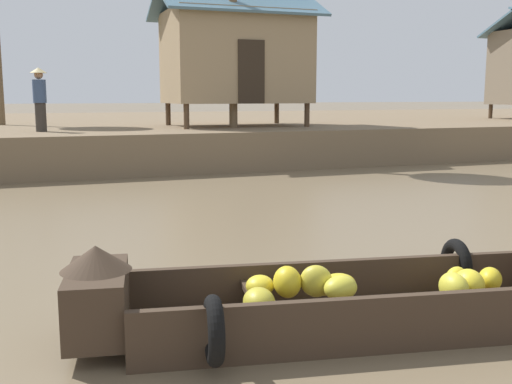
{
  "coord_description": "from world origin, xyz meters",
  "views": [
    {
      "loc": [
        -2.02,
        1.19,
        1.99
      ],
      "look_at": [
        0.4,
        7.71,
        0.88
      ],
      "focal_mm": 42.61,
      "sensor_mm": 36.0,
      "label": 1
    }
  ],
  "objects_px": {
    "vendor_person": "(40,96)",
    "banana_boat": "(355,297)",
    "fishing_skiff_distant": "(436,153)",
    "stilt_house_mid_right": "(236,56)"
  },
  "relations": [
    {
      "from": "vendor_person",
      "to": "banana_boat",
      "type": "bearing_deg",
      "value": -79.89
    },
    {
      "from": "fishing_skiff_distant",
      "to": "vendor_person",
      "type": "distance_m",
      "value": 11.64
    },
    {
      "from": "banana_boat",
      "to": "stilt_house_mid_right",
      "type": "distance_m",
      "value": 14.4
    },
    {
      "from": "fishing_skiff_distant",
      "to": "stilt_house_mid_right",
      "type": "relative_size",
      "value": 1.15
    },
    {
      "from": "stilt_house_mid_right",
      "to": "vendor_person",
      "type": "relative_size",
      "value": 2.92
    },
    {
      "from": "fishing_skiff_distant",
      "to": "banana_boat",
      "type": "bearing_deg",
      "value": -129.42
    },
    {
      "from": "fishing_skiff_distant",
      "to": "stilt_house_mid_right",
      "type": "xyz_separation_m",
      "value": [
        -5.66,
        2.51,
        2.95
      ]
    },
    {
      "from": "banana_boat",
      "to": "stilt_house_mid_right",
      "type": "bearing_deg",
      "value": 75.62
    },
    {
      "from": "stilt_house_mid_right",
      "to": "vendor_person",
      "type": "bearing_deg",
      "value": -169.76
    },
    {
      "from": "stilt_house_mid_right",
      "to": "vendor_person",
      "type": "xyz_separation_m",
      "value": [
        -5.75,
        -1.04,
        -1.22
      ]
    }
  ]
}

